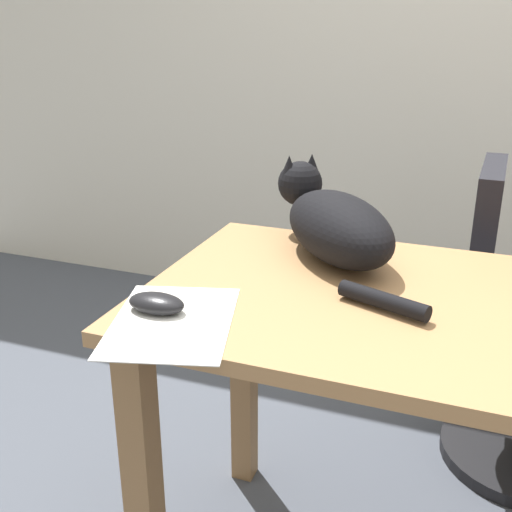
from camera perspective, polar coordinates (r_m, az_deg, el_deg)
The scene contains 3 objects.
cat at distance 1.40m, azimuth 7.15°, elevation 3.06°, with size 0.43×0.48×0.20m.
computer_mouse at distance 1.16m, azimuth -9.10°, elevation -4.29°, with size 0.11×0.06×0.04m, color black.
paper_sheet at distance 1.13m, azimuth -7.65°, elevation -5.92°, with size 0.21×0.30×0.00m, color white.
Camera 1 is at (-0.21, -1.12, 1.26)m, focal length 43.71 mm.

